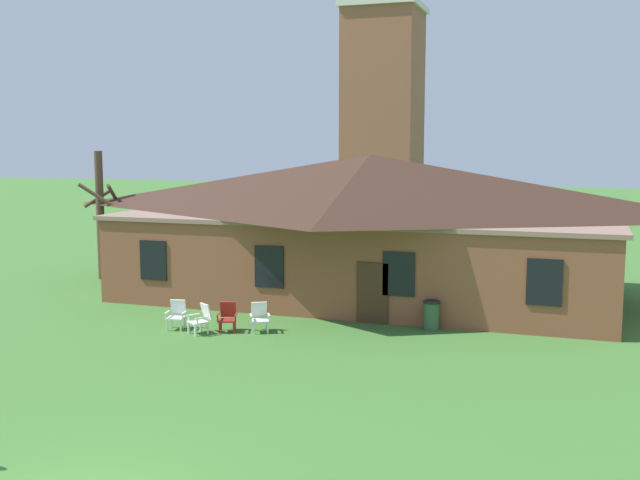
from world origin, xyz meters
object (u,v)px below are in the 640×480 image
(lawn_chair_near_door, at_px, (201,318))
(trash_bin, at_px, (432,315))
(lawn_chair_by_porch, at_px, (177,314))
(lawn_chair_left_end, at_px, (228,316))
(lawn_chair_middle, at_px, (260,316))

(lawn_chair_near_door, distance_m, trash_bin, 7.54)
(lawn_chair_by_porch, bearing_deg, trash_bin, 17.34)
(lawn_chair_left_end, relative_size, lawn_chair_middle, 1.00)
(lawn_chair_near_door, relative_size, trash_bin, 0.98)
(lawn_chair_near_door, height_order, trash_bin, trash_bin)
(lawn_chair_by_porch, xyz_separation_m, lawn_chair_left_end, (1.73, 0.25, 0.00))
(lawn_chair_middle, height_order, trash_bin, trash_bin)
(lawn_chair_middle, bearing_deg, trash_bin, 20.41)
(lawn_chair_near_door, bearing_deg, lawn_chair_middle, 25.82)
(trash_bin, bearing_deg, lawn_chair_left_end, -160.32)
(lawn_chair_middle, relative_size, trash_bin, 0.98)
(lawn_chair_near_door, distance_m, lawn_chair_left_end, 0.87)
(lawn_chair_near_door, relative_size, lawn_chair_middle, 1.00)
(lawn_chair_near_door, xyz_separation_m, trash_bin, (7.00, 2.79, -0.00))
(lawn_chair_left_end, bearing_deg, lawn_chair_middle, 15.76)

